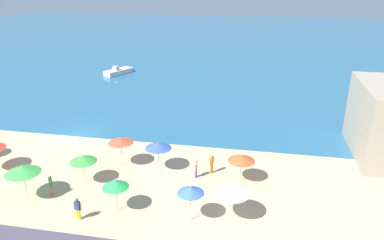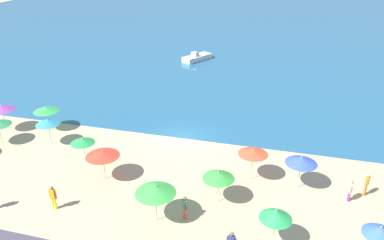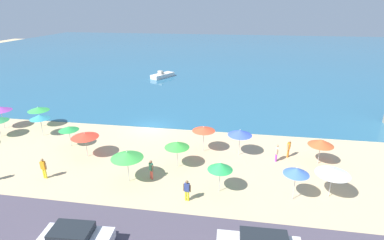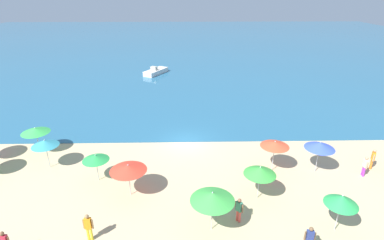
# 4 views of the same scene
# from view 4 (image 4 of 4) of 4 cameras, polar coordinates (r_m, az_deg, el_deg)

# --- Properties ---
(ground_plane) EXTENTS (160.00, 160.00, 0.00)m
(ground_plane) POSITION_cam_4_polar(r_m,az_deg,el_deg) (27.12, -1.11, -4.25)
(ground_plane) COLOR #CDB185
(sea) EXTENTS (150.00, 110.00, 0.05)m
(sea) POSITION_cam_4_polar(r_m,az_deg,el_deg) (79.99, -1.31, 14.50)
(sea) COLOR #286082
(sea) RESTS_ON ground_plane
(beach_umbrella_1) EXTENTS (2.49, 2.49, 2.61)m
(beach_umbrella_1) POSITION_cam_4_polar(r_m,az_deg,el_deg) (16.89, 3.92, -14.37)
(beach_umbrella_1) COLOR #B2B2B7
(beach_umbrella_1) RESTS_ON ground_plane
(beach_umbrella_2) EXTENTS (1.83, 1.83, 2.46)m
(beach_umbrella_2) POSITION_cam_4_polar(r_m,az_deg,el_deg) (18.79, 26.62, -13.50)
(beach_umbrella_2) COLOR #B2B2B7
(beach_umbrella_2) RESTS_ON ground_plane
(beach_umbrella_4) EXTENTS (2.01, 2.01, 2.39)m
(beach_umbrella_4) POSITION_cam_4_polar(r_m,az_deg,el_deg) (25.07, -26.23, -3.96)
(beach_umbrella_4) COLOR #B2B2B7
(beach_umbrella_4) RESTS_ON ground_plane
(beach_umbrella_8) EXTENTS (2.18, 2.18, 2.51)m
(beach_umbrella_8) POSITION_cam_4_polar(r_m,az_deg,el_deg) (23.87, 23.19, -4.48)
(beach_umbrella_8) COLOR #B2B2B7
(beach_umbrella_8) RESTS_ON ground_plane
(beach_umbrella_9) EXTENTS (2.27, 2.27, 2.33)m
(beach_umbrella_9) POSITION_cam_4_polar(r_m,az_deg,el_deg) (27.73, -27.68, -1.75)
(beach_umbrella_9) COLOR #B2B2B7
(beach_umbrella_9) RESTS_ON ground_plane
(beach_umbrella_12) EXTENTS (2.08, 2.08, 2.42)m
(beach_umbrella_12) POSITION_cam_4_polar(r_m,az_deg,el_deg) (19.76, 12.84, -9.42)
(beach_umbrella_12) COLOR #B2B2B7
(beach_umbrella_12) RESTS_ON ground_plane
(beach_umbrella_13) EXTENTS (2.11, 2.11, 2.52)m
(beach_umbrella_13) POSITION_cam_4_polar(r_m,az_deg,el_deg) (22.82, 15.51, -4.44)
(beach_umbrella_13) COLOR #B2B2B7
(beach_umbrella_13) RESTS_ON ground_plane
(beach_umbrella_14) EXTENTS (2.42, 2.42, 2.35)m
(beach_umbrella_14) POSITION_cam_4_polar(r_m,az_deg,el_deg) (19.99, -12.05, -8.92)
(beach_umbrella_14) COLOR #B2B2B7
(beach_umbrella_14) RESTS_ON ground_plane
(beach_umbrella_15) EXTENTS (1.88, 1.88, 2.11)m
(beach_umbrella_15) POSITION_cam_4_polar(r_m,az_deg,el_deg) (22.18, -17.89, -6.86)
(beach_umbrella_15) COLOR #B2B2B7
(beach_umbrella_15) RESTS_ON ground_plane
(bather_1) EXTENTS (0.42, 0.43, 1.63)m
(bather_1) POSITION_cam_4_polar(r_m,az_deg,el_deg) (18.44, 8.94, -16.37)
(bather_1) COLOR #E55046
(bather_1) RESTS_ON ground_plane
(bather_2) EXTENTS (0.57, 0.23, 1.74)m
(bather_2) POSITION_cam_4_polar(r_m,az_deg,el_deg) (17.98, -19.13, -18.55)
(bather_2) COLOR yellow
(bather_2) RESTS_ON ground_plane
(bather_3) EXTENTS (0.56, 0.27, 1.63)m
(bather_3) POSITION_cam_4_polar(r_m,az_deg,el_deg) (17.65, 21.48, -20.20)
(bather_3) COLOR yellow
(bather_3) RESTS_ON ground_plane
(bather_4) EXTENTS (0.24, 0.57, 1.60)m
(bather_4) POSITION_cam_4_polar(r_m,az_deg,el_deg) (25.44, 30.07, -7.48)
(bather_4) COLOR purple
(bather_4) RESTS_ON ground_plane
(bather_5) EXTENTS (0.35, 0.53, 1.68)m
(bather_5) POSITION_cam_4_polar(r_m,az_deg,el_deg) (26.69, 31.20, -6.20)
(bather_5) COLOR orange
(bather_5) RESTS_ON ground_plane
(skiff_nearshore) EXTENTS (3.88, 5.15, 1.32)m
(skiff_nearshore) POSITION_cam_4_polar(r_m,az_deg,el_deg) (49.58, -6.87, 9.17)
(skiff_nearshore) COLOR white
(skiff_nearshore) RESTS_ON sea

